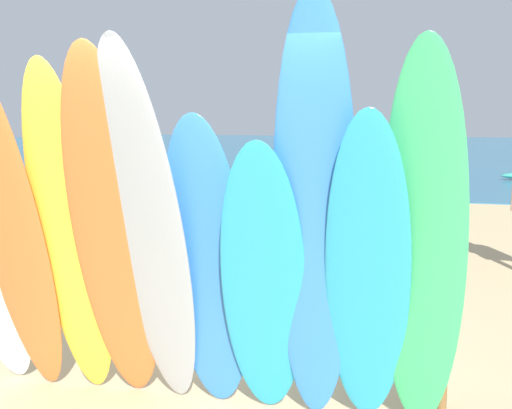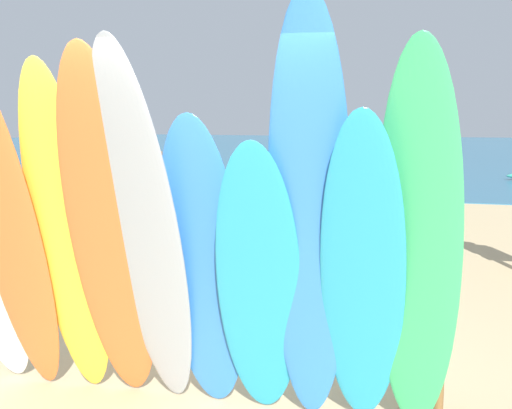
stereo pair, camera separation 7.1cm
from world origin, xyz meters
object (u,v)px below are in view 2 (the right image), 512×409
at_px(surfboard_rack, 185,309).
at_px(surfboard_teal_9, 363,280).
at_px(beachgoer_by_water, 141,185).
at_px(beachgoer_midbeach, 204,194).
at_px(surfboard_grey_5, 145,236).
at_px(surfboard_green_10, 418,251).
at_px(beachgoer_strolling, 425,172).
at_px(surfboard_teal_7, 259,287).
at_px(surfboard_blue_8, 310,228).
at_px(surfboard_yellow_3, 67,238).
at_px(surfboard_orange_4, 110,237).
at_px(surfboard_orange_2, 10,235).
at_px(surfboard_blue_6, 203,269).

bearing_deg(surfboard_rack, surfboard_teal_9, -22.05).
relative_size(surfboard_rack, beachgoer_by_water, 2.24).
bearing_deg(beachgoer_midbeach, surfboard_teal_9, 14.83).
bearing_deg(surfboard_grey_5, surfboard_green_10, 8.08).
bearing_deg(beachgoer_by_water, beachgoer_strolling, 24.60).
bearing_deg(surfboard_teal_7, surfboard_blue_8, -15.52).
distance_m(surfboard_green_10, beachgoer_by_water, 6.39).
height_order(surfboard_teal_7, beachgoer_midbeach, surfboard_teal_7).
height_order(surfboard_yellow_3, surfboard_orange_4, surfboard_orange_4).
distance_m(surfboard_blue_8, surfboard_teal_9, 0.46).
height_order(surfboard_rack, beachgoer_by_water, beachgoer_by_water).
bearing_deg(surfboard_rack, beachgoer_by_water, 118.12).
distance_m(surfboard_rack, beachgoer_midbeach, 4.54).
bearing_deg(surfboard_green_10, surfboard_blue_8, -170.22).
bearing_deg(surfboard_orange_4, beachgoer_strolling, 70.08).
bearing_deg(surfboard_yellow_3, surfboard_orange_2, -172.38).
height_order(surfboard_grey_5, beachgoer_by_water, surfboard_grey_5).
xyz_separation_m(surfboard_orange_2, beachgoer_midbeach, (-0.28, 4.95, -0.34)).
bearing_deg(surfboard_blue_6, surfboard_green_10, -1.88).
relative_size(surfboard_teal_7, beachgoer_by_water, 1.17).
distance_m(surfboard_blue_8, beachgoer_by_water, 6.06).
bearing_deg(surfboard_blue_8, surfboard_yellow_3, 173.03).
bearing_deg(surfboard_grey_5, surfboard_rack, 93.10).
bearing_deg(surfboard_orange_2, surfboard_orange_4, 2.88).
bearing_deg(surfboard_rack, surfboard_blue_6, -56.20).
bearing_deg(surfboard_orange_2, surfboard_yellow_3, 12.50).
relative_size(surfboard_teal_7, surfboard_teal_9, 0.91).
bearing_deg(surfboard_green_10, surfboard_teal_7, -175.72).
relative_size(surfboard_blue_8, beachgoer_by_water, 1.64).
bearing_deg(surfboard_green_10, surfboard_yellow_3, -176.11).
xyz_separation_m(surfboard_orange_4, beachgoer_by_water, (-2.05, 4.99, -0.26)).
xyz_separation_m(surfboard_blue_8, beachgoer_midbeach, (-2.38, 4.94, -0.48)).
distance_m(surfboard_rack, beachgoer_strolling, 8.05).
relative_size(surfboard_grey_5, surfboard_blue_6, 1.24).
bearing_deg(surfboard_green_10, surfboard_teal_9, -174.42).
relative_size(surfboard_yellow_3, beachgoer_by_water, 1.45).
distance_m(surfboard_rack, surfboard_blue_6, 0.73).
height_order(surfboard_grey_5, beachgoer_strolling, surfboard_grey_5).
bearing_deg(surfboard_blue_8, beachgoer_by_water, 119.62).
height_order(surfboard_yellow_3, surfboard_teal_7, surfboard_yellow_3).
height_order(surfboard_grey_5, surfboard_blue_6, surfboard_grey_5).
bearing_deg(surfboard_orange_4, surfboard_grey_5, -10.04).
distance_m(surfboard_rack, surfboard_teal_9, 1.56).
bearing_deg(surfboard_yellow_3, surfboard_rack, 36.99).
bearing_deg(surfboard_teal_9, surfboard_rack, 156.86).
bearing_deg(surfboard_teal_7, surfboard_grey_5, -179.85).
relative_size(surfboard_yellow_3, beachgoer_midbeach, 1.60).
height_order(surfboard_rack, surfboard_teal_7, surfboard_teal_7).
relative_size(surfboard_orange_2, surfboard_blue_8, 0.90).
xyz_separation_m(surfboard_grey_5, surfboard_teal_7, (0.75, 0.07, -0.31)).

